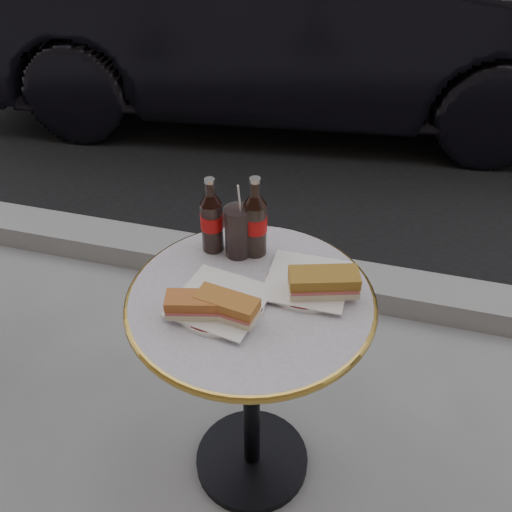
% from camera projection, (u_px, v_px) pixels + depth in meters
% --- Properties ---
extents(ground, '(80.00, 80.00, 0.00)m').
position_uv_depth(ground, '(252.00, 462.00, 1.86)').
color(ground, gray).
rests_on(ground, ground).
extents(asphalt_road, '(40.00, 8.00, 0.00)m').
position_uv_depth(asphalt_road, '(386.00, 20.00, 5.63)').
color(asphalt_road, black).
rests_on(asphalt_road, ground).
extents(curb, '(40.00, 0.20, 0.12)m').
position_uv_depth(curb, '(306.00, 277.00, 2.51)').
color(curb, gray).
rests_on(curb, ground).
extents(bistro_table, '(0.62, 0.62, 0.73)m').
position_uv_depth(bistro_table, '(251.00, 390.00, 1.63)').
color(bistro_table, '#BAB2C4').
rests_on(bistro_table, ground).
extents(plate_left, '(0.28, 0.28, 0.01)m').
position_uv_depth(plate_left, '(220.00, 303.00, 1.37)').
color(plate_left, white).
rests_on(plate_left, bistro_table).
extents(plate_right, '(0.25, 0.25, 0.01)m').
position_uv_depth(plate_right, '(307.00, 283.00, 1.43)').
color(plate_right, silver).
rests_on(plate_right, bistro_table).
extents(sandwich_left_a, '(0.15, 0.10, 0.05)m').
position_uv_depth(sandwich_left_a, '(197.00, 306.00, 1.32)').
color(sandwich_left_a, '#B7612E').
rests_on(sandwich_left_a, plate_left).
extents(sandwich_left_b, '(0.16, 0.09, 0.05)m').
position_uv_depth(sandwich_left_b, '(227.00, 307.00, 1.32)').
color(sandwich_left_b, '#B2692D').
rests_on(sandwich_left_b, plate_left).
extents(sandwich_right, '(0.18, 0.13, 0.06)m').
position_uv_depth(sandwich_right, '(324.00, 284.00, 1.38)').
color(sandwich_right, '#A06F28').
rests_on(sandwich_right, plate_right).
extents(cola_bottle_left, '(0.08, 0.08, 0.22)m').
position_uv_depth(cola_bottle_left, '(212.00, 215.00, 1.48)').
color(cola_bottle_left, black).
rests_on(cola_bottle_left, bistro_table).
extents(cola_bottle_right, '(0.07, 0.07, 0.23)m').
position_uv_depth(cola_bottle_right, '(255.00, 217.00, 1.47)').
color(cola_bottle_right, black).
rests_on(cola_bottle_right, bistro_table).
extents(cola_glass, '(0.07, 0.07, 0.15)m').
position_uv_depth(cola_glass, '(238.00, 232.00, 1.49)').
color(cola_glass, black).
rests_on(cola_glass, bistro_table).
extents(parked_car, '(1.97, 4.27, 1.35)m').
position_uv_depth(parked_car, '(293.00, 8.00, 3.57)').
color(parked_car, black).
rests_on(parked_car, ground).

